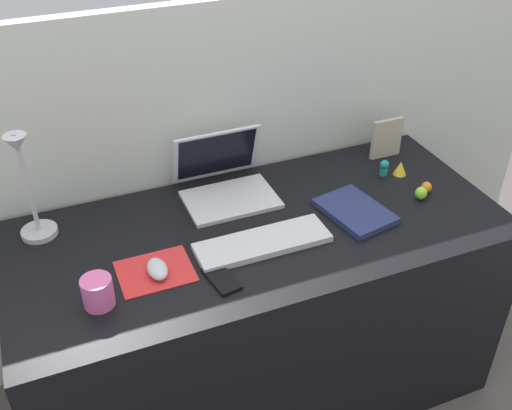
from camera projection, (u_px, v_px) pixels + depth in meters
ground_plane at (259, 383)px, 2.31m from camera, size 6.00×6.00×0.00m
back_wall at (219, 184)px, 2.23m from camera, size 2.76×0.05×1.35m
desk at (260, 313)px, 2.10m from camera, size 1.56×0.69×0.74m
laptop at (224, 179)px, 2.03m from camera, size 0.30×0.27×0.21m
keyboard at (263, 243)px, 1.82m from camera, size 0.41×0.13×0.02m
mousepad at (155, 271)px, 1.72m from camera, size 0.21×0.17×0.00m
mouse at (157, 269)px, 1.70m from camera, size 0.06×0.10×0.03m
cell_phone at (221, 279)px, 1.69m from camera, size 0.09×0.14×0.01m
desk_lamp at (29, 190)px, 1.74m from camera, size 0.11×0.16×0.39m
notebook_pad at (355, 211)px, 1.95m from camera, size 0.21×0.27×0.02m
picture_frame at (387, 138)px, 2.22m from camera, size 0.12×0.02×0.15m
coffee_mug at (98, 292)px, 1.59m from camera, size 0.08×0.08×0.09m
toy_figurine_lime at (421, 193)px, 2.02m from camera, size 0.04×0.04×0.04m
toy_figurine_orange at (426, 187)px, 2.05m from camera, size 0.04×0.04×0.04m
toy_figurine_teal at (384, 167)px, 2.14m from camera, size 0.03×0.03×0.06m
toy_figurine_yellow at (400, 168)px, 2.14m from camera, size 0.05×0.05×0.05m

